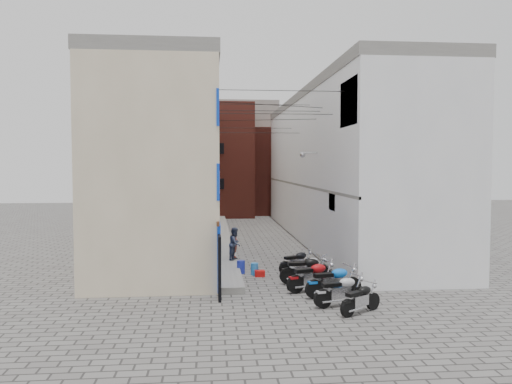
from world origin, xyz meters
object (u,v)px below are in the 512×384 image
object	(u,v)px
motorcycle_f	(308,266)
water_jug_near	(255,269)
motorcycle_b	(341,289)
water_jug_far	(241,267)
motorcycle_c	(334,280)
person_b	(235,244)
motorcycle_a	(361,297)
motorcycle_g	(297,261)
motorcycle_e	(306,268)
person_a	(235,243)
red_crate	(260,273)
motorcycle_d	(313,275)

from	to	relation	value
motorcycle_f	water_jug_near	world-z (taller)	motorcycle_f
motorcycle_b	motorcycle_f	world-z (taller)	motorcycle_b
motorcycle_f	water_jug_far	world-z (taller)	motorcycle_f
motorcycle_f	motorcycle_c	bearing A→B (deg)	-1.04
person_b	water_jug_far	size ratio (longest dim) A/B	2.75
motorcycle_a	motorcycle_g	distance (m)	5.95
motorcycle_c	water_jug_near	bearing A→B (deg)	-159.68
motorcycle_e	water_jug_far	size ratio (longest dim) A/B	3.79
motorcycle_c	water_jug_near	world-z (taller)	motorcycle_c
person_a	motorcycle_f	bearing A→B (deg)	-146.03
motorcycle_b	motorcycle_g	world-z (taller)	motorcycle_b
motorcycle_f	motorcycle_g	world-z (taller)	motorcycle_g
water_jug_far	motorcycle_g	bearing A→B (deg)	-4.29
motorcycle_g	red_crate	bearing A→B (deg)	-101.10
motorcycle_g	person_b	bearing A→B (deg)	-155.12
motorcycle_g	water_jug_far	bearing A→B (deg)	-122.05
motorcycle_e	water_jug_far	xyz separation A→B (m)	(-2.40, 2.05, -0.33)
motorcycle_g	motorcycle_a	bearing A→B (deg)	-18.58
water_jug_near	motorcycle_b	bearing A→B (deg)	-63.88
water_jug_near	person_a	bearing A→B (deg)	104.93
motorcycle_g	water_jug_near	distance (m)	1.87
motorcycle_d	person_b	bearing A→B (deg)	-170.98
motorcycle_a	motorcycle_c	xyz separation A→B (m)	(-0.37, 1.94, 0.10)
motorcycle_a	person_b	bearing A→B (deg)	170.94
motorcycle_b	person_b	world-z (taller)	person_b
motorcycle_b	red_crate	distance (m)	5.09
motorcycle_b	motorcycle_c	distance (m)	1.13
motorcycle_d	water_jug_near	xyz separation A→B (m)	(-1.87, 2.91, -0.36)
motorcycle_b	motorcycle_f	size ratio (longest dim) A/B	1.13
red_crate	motorcycle_f	bearing A→B (deg)	-12.44
motorcycle_d	motorcycle_g	bearing A→B (deg)	162.34
person_a	motorcycle_a	bearing A→B (deg)	-163.01
motorcycle_c	motorcycle_d	distance (m)	1.02
motorcycle_g	water_jug_far	size ratio (longest dim) A/B	3.40
motorcycle_e	motorcycle_g	xyz separation A→B (m)	(-0.00, 1.87, -0.06)
motorcycle_g	red_crate	world-z (taller)	motorcycle_g
person_a	motorcycle_g	bearing A→B (deg)	-140.03
motorcycle_d	motorcycle_f	bearing A→B (deg)	155.10
motorcycle_f	person_a	bearing A→B (deg)	-147.03
water_jug_far	motorcycle_c	bearing A→B (deg)	-54.08
red_crate	motorcycle_a	bearing A→B (deg)	-64.16
person_a	red_crate	size ratio (longest dim) A/B	3.50
red_crate	water_jug_near	bearing A→B (deg)	119.50
motorcycle_g	water_jug_far	xyz separation A→B (m)	(-2.40, 0.18, -0.26)
motorcycle_d	red_crate	size ratio (longest dim) A/B	5.18
person_a	motorcycle_e	bearing A→B (deg)	-155.41
motorcycle_d	water_jug_far	bearing A→B (deg)	-161.48
motorcycle_d	motorcycle_b	bearing A→B (deg)	-3.22
motorcycle_a	water_jug_near	size ratio (longest dim) A/B	3.54
motorcycle_e	red_crate	xyz separation A→B (m)	(-1.66, 1.38, -0.47)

